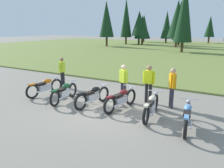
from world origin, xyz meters
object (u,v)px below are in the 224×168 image
object	(u,v)px
motorcycle_orange	(45,87)
motorcycle_maroon	(121,99)
motorcycle_british_green	(64,92)
motorcycle_black	(93,96)
rider_in_hivis_vest	(172,86)
motorcycle_sky_blue	(187,116)
rider_with_back_turned	(149,82)
rider_near_row_end	(123,81)
motorcycle_cream	(151,106)
rider_checking_bike	(62,71)

from	to	relation	value
motorcycle_orange	motorcycle_maroon	distance (m)	4.13
motorcycle_british_green	motorcycle_orange	bearing A→B (deg)	169.79
motorcycle_orange	motorcycle_maroon	bearing A→B (deg)	1.61
motorcycle_black	motorcycle_maroon	xyz separation A→B (m)	(1.23, 0.21, 0.00)
motorcycle_black	rider_in_hivis_vest	distance (m)	3.31
motorcycle_black	motorcycle_maroon	size ratio (longest dim) A/B	1.00
motorcycle_sky_blue	rider_with_back_turned	xyz separation A→B (m)	(-2.04, 1.89, 0.51)
rider_in_hivis_vest	rider_near_row_end	xyz separation A→B (m)	(-2.11, -0.22, 0.00)
motorcycle_maroon	motorcycle_british_green	bearing A→B (deg)	-171.85
rider_near_row_end	motorcycle_british_green	bearing A→B (deg)	-149.48
motorcycle_sky_blue	motorcycle_british_green	bearing A→B (deg)	178.06
motorcycle_sky_blue	rider_with_back_turned	world-z (taller)	rider_with_back_turned
motorcycle_british_green	motorcycle_cream	bearing A→B (deg)	2.60
motorcycle_black	motorcycle_british_green	bearing A→B (deg)	-173.33
motorcycle_british_green	rider_with_back_turned	distance (m)	3.77
motorcycle_orange	motorcycle_black	bearing A→B (deg)	-1.92
motorcycle_maroon	motorcycle_orange	bearing A→B (deg)	-178.39
motorcycle_cream	motorcycle_sky_blue	bearing A→B (deg)	-15.11
motorcycle_british_green	rider_checking_bike	bearing A→B (deg)	133.38
motorcycle_cream	rider_checking_bike	xyz separation A→B (m)	(-5.74, 1.65, 0.51)
motorcycle_british_green	motorcycle_cream	xyz separation A→B (m)	(4.01, 0.18, 0.00)
rider_near_row_end	motorcycle_maroon	bearing A→B (deg)	-68.48
motorcycle_orange	rider_with_back_turned	bearing A→B (deg)	16.82
motorcycle_british_green	motorcycle_black	size ratio (longest dim) A/B	1.00
motorcycle_british_green	rider_in_hivis_vest	distance (m)	4.68
motorcycle_british_green	motorcycle_maroon	distance (m)	2.69
motorcycle_british_green	motorcycle_maroon	size ratio (longest dim) A/B	1.00
motorcycle_maroon	rider_with_back_turned	distance (m)	1.57
motorcycle_sky_blue	rider_checking_bike	size ratio (longest dim) A/B	1.25
motorcycle_maroon	motorcycle_sky_blue	distance (m)	2.76
motorcycle_orange	motorcycle_maroon	size ratio (longest dim) A/B	1.00
rider_in_hivis_vest	rider_checking_bike	world-z (taller)	same
motorcycle_cream	rider_checking_bike	world-z (taller)	rider_checking_bike
rider_with_back_turned	rider_near_row_end	distance (m)	1.11
motorcycle_orange	rider_checking_bike	size ratio (longest dim) A/B	1.25
motorcycle_cream	motorcycle_orange	bearing A→B (deg)	179.14
motorcycle_black	rider_in_hivis_vest	world-z (taller)	rider_in_hivis_vest
motorcycle_black	motorcycle_cream	size ratio (longest dim) A/B	1.00
motorcycle_black	motorcycle_cream	xyz separation A→B (m)	(2.58, 0.02, 0.00)
motorcycle_cream	rider_near_row_end	bearing A→B (deg)	146.21
motorcycle_sky_blue	rider_checking_bike	xyz separation A→B (m)	(-7.09, 2.01, 0.51)
motorcycle_black	motorcycle_sky_blue	xyz separation A→B (m)	(3.93, -0.35, 0.00)
motorcycle_orange	motorcycle_british_green	distance (m)	1.49
rider_near_row_end	rider_in_hivis_vest	bearing A→B (deg)	5.83
motorcycle_sky_blue	rider_checking_bike	bearing A→B (deg)	164.16
motorcycle_black	rider_near_row_end	bearing A→B (deg)	54.21
motorcycle_british_green	motorcycle_black	bearing A→B (deg)	6.67
motorcycle_cream	rider_with_back_turned	distance (m)	1.75
motorcycle_maroon	motorcycle_cream	bearing A→B (deg)	-8.32
motorcycle_sky_blue	rider_with_back_turned	bearing A→B (deg)	137.10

